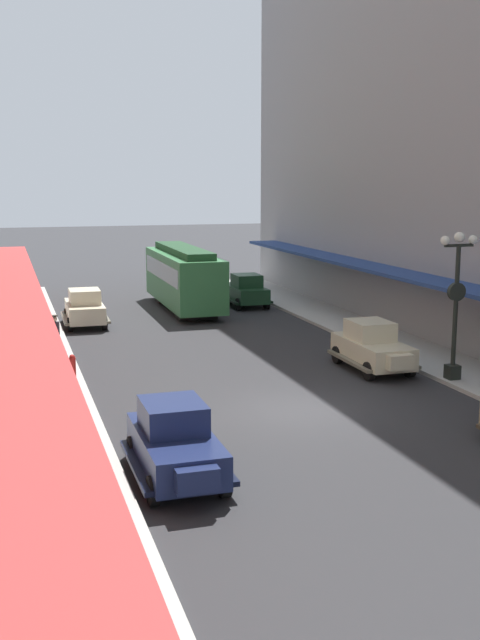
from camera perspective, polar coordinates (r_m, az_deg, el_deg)
The scene contains 13 objects.
ground_plane at distance 23.97m, azimuth 4.30°, elevation -6.71°, with size 200.00×200.00×0.00m, color #2D2D30.
sidewalk_left at distance 22.41m, azimuth -14.02°, elevation -8.03°, with size 3.00×60.00×0.15m, color #B7B5AD.
parked_car_0 at distance 18.43m, azimuth -4.87°, elevation -8.95°, with size 2.14×4.26×1.84m.
parked_car_1 at distance 43.26m, azimuth 0.42°, elevation 2.28°, with size 2.18×4.27×1.84m.
parked_car_2 at distance 38.05m, azimuth -11.52°, elevation 0.96°, with size 2.22×4.29×1.84m.
parked_car_4 at distance 29.05m, azimuth 9.84°, elevation -1.88°, with size 2.17×4.27×1.84m.
streetcar at distance 42.07m, azimuth -4.23°, elevation 3.34°, with size 2.62×9.63×3.46m.
lamp_post_with_clock at distance 27.43m, azimuth 15.83°, elevation 1.50°, with size 1.42×0.44×5.16m.
fire_hydrant at distance 27.75m, azimuth -12.40°, elevation -3.35°, with size 0.24×0.24×0.82m.
pedestrian_1 at distance 30.95m, azimuth -13.65°, elevation -1.14°, with size 0.36×0.28×1.67m.
pedestrian_2 at distance 31.74m, azimuth -14.46°, elevation -0.89°, with size 0.36×0.28×1.67m.
pedestrian_4 at distance 29.30m, azimuth -16.88°, elevation -1.93°, with size 0.36×0.28×1.67m.
pedestrian_5 at distance 28.12m, azimuth -14.77°, elevation -2.38°, with size 0.36×0.24×1.64m.
Camera 1 is at (-8.50, -21.28, 7.03)m, focal length 42.86 mm.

